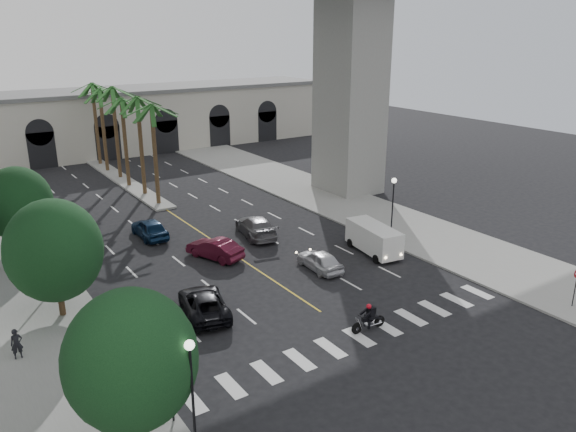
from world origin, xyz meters
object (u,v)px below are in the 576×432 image
object	(u,v)px
lamp_post_right	(393,205)
pedestrian_a	(17,344)
lamp_post_left_far	(61,231)
traffic_signal_near	(170,373)
lamp_post_left_near	(192,390)
motorcycle_rider	(369,318)
car_e	(150,228)
car_a	(320,260)
car_c	(204,303)
pedestrian_b	(102,323)
traffic_signal_far	(137,332)
car_d	(256,226)
car_b	(215,249)
cargo_van	(374,238)

from	to	relation	value
lamp_post_right	pedestrian_a	bearing A→B (deg)	-176.77
lamp_post_left_far	traffic_signal_near	bearing A→B (deg)	-89.69
lamp_post_left_near	motorcycle_rider	distance (m)	13.20
car_e	traffic_signal_near	bearing A→B (deg)	71.88
car_a	car_c	xyz separation A→B (m)	(-9.66, -1.43, 0.03)
car_a	pedestrian_b	bearing A→B (deg)	6.67
car_c	car_e	distance (m)	14.38
lamp_post_left_near	car_c	size ratio (longest dim) A/B	1.01
motorcycle_rider	pedestrian_a	bearing A→B (deg)	158.98
motorcycle_rider	car_a	xyz separation A→B (m)	(2.71, 8.25, -0.04)
lamp_post_left_far	traffic_signal_far	distance (m)	14.52
lamp_post_right	traffic_signal_far	xyz separation A→B (m)	(-22.70, -6.50, -0.71)
lamp_post_left_near	traffic_signal_near	world-z (taller)	lamp_post_left_near
car_d	car_c	bearing A→B (deg)	58.50
car_b	pedestrian_b	size ratio (longest dim) A/B	2.86
lamp_post_left_far	car_e	bearing A→B (deg)	27.30
lamp_post_right	cargo_van	bearing A→B (deg)	-162.89
lamp_post_right	car_d	world-z (taller)	lamp_post_right
traffic_signal_near	car_d	size ratio (longest dim) A/B	0.65
pedestrian_a	car_d	bearing A→B (deg)	25.65
lamp_post_left_far	traffic_signal_near	world-z (taller)	lamp_post_left_far
car_e	pedestrian_a	distance (m)	18.03
lamp_post_left_near	lamp_post_left_far	xyz separation A→B (m)	(0.00, 21.00, 0.00)
lamp_post_left_near	pedestrian_a	world-z (taller)	lamp_post_left_near
car_c	pedestrian_b	distance (m)	5.83
lamp_post_left_near	traffic_signal_near	size ratio (longest dim) A/B	1.47
lamp_post_left_near	lamp_post_left_far	bearing A→B (deg)	90.00
traffic_signal_far	car_a	world-z (taller)	traffic_signal_far
car_b	car_d	size ratio (longest dim) A/B	0.82
motorcycle_rider	car_a	bearing A→B (deg)	75.07
traffic_signal_near	pedestrian_a	xyz separation A→B (m)	(-4.68, 8.96, -1.55)
traffic_signal_far	lamp_post_right	bearing A→B (deg)	15.98
car_c	pedestrian_b	bearing A→B (deg)	8.72
pedestrian_a	traffic_signal_far	bearing A→B (deg)	-45.75
lamp_post_right	pedestrian_a	distance (m)	27.51
traffic_signal_far	car_d	world-z (taller)	traffic_signal_far
lamp_post_left_far	pedestrian_a	size ratio (longest dim) A/B	3.32
motorcycle_rider	pedestrian_b	world-z (taller)	pedestrian_b
car_e	lamp_post_left_far	bearing A→B (deg)	27.43
car_d	car_b	bearing A→B (deg)	38.01
traffic_signal_near	cargo_van	xyz separation A→B (m)	(20.21, 9.73, -1.30)
lamp_post_left_near	lamp_post_left_far	world-z (taller)	same
car_a	pedestrian_a	world-z (taller)	pedestrian_a
car_b	cargo_van	xyz separation A→B (m)	(10.41, -5.80, 0.46)
car_d	cargo_van	distance (m)	9.84
lamp_post_left_far	lamp_post_right	bearing A→B (deg)	-19.33
lamp_post_left_near	cargo_van	size ratio (longest dim) A/B	1.00
car_c	car_d	bearing A→B (deg)	-119.85
car_a	pedestrian_b	xyz separation A→B (m)	(-15.45, -0.90, 0.24)
lamp_post_right	cargo_van	xyz separation A→B (m)	(-2.49, -0.77, -2.01)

